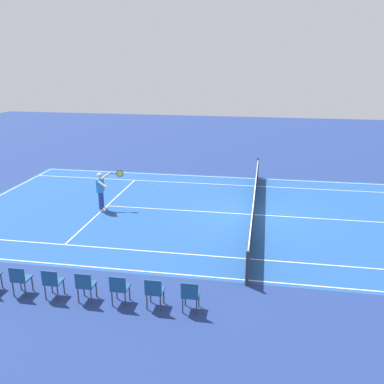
{
  "coord_description": "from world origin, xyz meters",
  "views": [
    {
      "loc": [
        -0.31,
        16.72,
        6.28
      ],
      "look_at": [
        2.57,
        0.16,
        0.9
      ],
      "focal_mm": 39.8,
      "sensor_mm": 36.0,
      "label": 1
    }
  ],
  "objects": [
    {
      "name": "tennis_ball",
      "position": [
        5.3,
        -3.54,
        0.03
      ],
      "size": [
        0.07,
        0.07,
        0.07
      ],
      "primitive_type": "sphere",
      "color": "#CCE01E",
      "rests_on": "ground_plane"
    },
    {
      "name": "spectator_chair_5",
      "position": [
        6.08,
        7.37,
        0.52
      ],
      "size": [
        0.44,
        0.44,
        0.88
      ],
      "color": "#38383D",
      "rests_on": "ground_plane"
    },
    {
      "name": "court_slab",
      "position": [
        0.0,
        0.0,
        0.0
      ],
      "size": [
        24.2,
        11.4,
        0.0
      ],
      "primitive_type": "cube",
      "color": "#1E4C93",
      "rests_on": "ground_plane"
    },
    {
      "name": "spectator_chair_2",
      "position": [
        3.25,
        7.37,
        0.52
      ],
      "size": [
        0.44,
        0.44,
        0.88
      ],
      "color": "#38383D",
      "rests_on": "ground_plane"
    },
    {
      "name": "spectator_chair_3",
      "position": [
        4.19,
        7.37,
        0.52
      ],
      "size": [
        0.44,
        0.44,
        0.88
      ],
      "color": "#38383D",
      "rests_on": "ground_plane"
    },
    {
      "name": "spectator_chair_4",
      "position": [
        5.13,
        7.37,
        0.52
      ],
      "size": [
        0.44,
        0.44,
        0.88
      ],
      "color": "#38383D",
      "rests_on": "ground_plane"
    },
    {
      "name": "court_line_markings",
      "position": [
        0.0,
        0.0,
        0.0
      ],
      "size": [
        23.85,
        11.05,
        0.01
      ],
      "color": "white",
      "rests_on": "ground_plane"
    },
    {
      "name": "ground_plane",
      "position": [
        0.0,
        0.0,
        0.0
      ],
      "size": [
        60.0,
        60.0,
        0.0
      ],
      "primitive_type": "plane",
      "color": "navy"
    },
    {
      "name": "spectator_chair_1",
      "position": [
        2.3,
        7.37,
        0.52
      ],
      "size": [
        0.44,
        0.44,
        0.88
      ],
      "color": "#38383D",
      "rests_on": "ground_plane"
    },
    {
      "name": "tennis_player_near",
      "position": [
        6.39,
        0.53,
        0.93
      ],
      "size": [
        1.04,
        0.8,
        1.7
      ],
      "color": "navy",
      "rests_on": "ground_plane"
    },
    {
      "name": "tennis_net",
      "position": [
        0.0,
        0.0,
        0.49
      ],
      "size": [
        0.1,
        11.7,
        1.08
      ],
      "color": "#2D2D33",
      "rests_on": "ground_plane"
    },
    {
      "name": "spectator_chair_0",
      "position": [
        1.36,
        7.37,
        0.52
      ],
      "size": [
        0.44,
        0.44,
        0.88
      ],
      "color": "#38383D",
      "rests_on": "ground_plane"
    }
  ]
}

